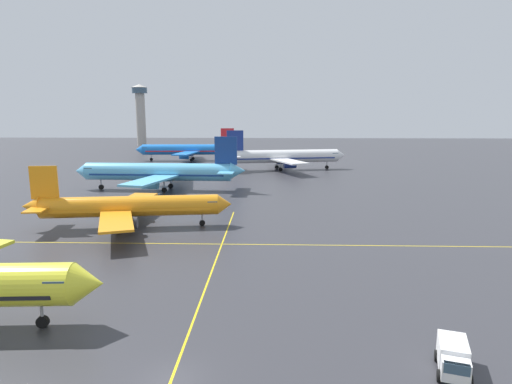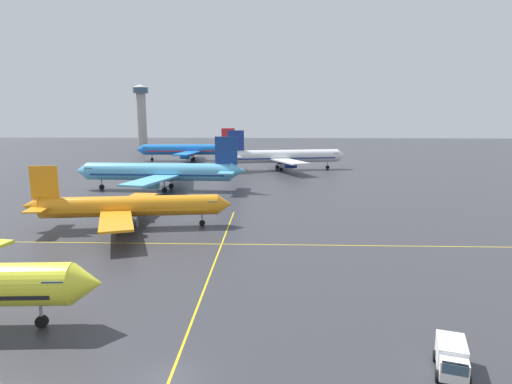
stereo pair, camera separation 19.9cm
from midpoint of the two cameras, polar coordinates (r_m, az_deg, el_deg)
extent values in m
plane|color=#333338|center=(32.40, -11.33, -23.19)|extent=(600.00, 600.00, 0.00)
cone|color=yellow|center=(39.22, -21.43, -11.23)|extent=(2.68, 3.67, 3.51)
cube|color=#385166|center=(39.80, -24.47, -10.34)|extent=(1.92, 3.40, 0.66)
cylinder|color=#99999E|center=(41.56, -26.64, -13.83)|extent=(0.26, 0.26, 1.55)
cylinder|color=black|center=(41.98, -26.53, -15.12)|extent=(1.06, 0.49, 1.04)
cylinder|color=orange|center=(70.53, -16.29, -1.82)|extent=(27.40, 7.03, 3.23)
cone|color=orange|center=(69.45, -4.25, -1.61)|extent=(2.64, 3.45, 3.17)
cone|color=orange|center=(74.58, -27.70, -1.69)|extent=(3.13, 3.42, 3.07)
cube|color=orange|center=(73.20, -26.33, 1.13)|extent=(4.09, 0.88, 5.10)
cube|color=orange|center=(71.61, -27.11, -2.09)|extent=(3.32, 4.76, 0.20)
cube|color=orange|center=(76.30, -25.77, -1.28)|extent=(3.32, 4.76, 0.20)
cube|color=orange|center=(63.88, -18.13, -3.63)|extent=(8.54, 13.50, 0.34)
cube|color=orange|center=(77.75, -15.98, -1.09)|extent=(5.28, 13.03, 0.34)
cylinder|color=#333338|center=(66.61, -16.73, -3.97)|extent=(3.11, 2.18, 1.79)
cylinder|color=#333338|center=(75.09, -15.53, -2.32)|extent=(3.11, 2.18, 1.79)
cube|color=#385166|center=(69.32, -5.87, -1.27)|extent=(1.93, 3.16, 0.60)
cube|color=orange|center=(70.61, -16.28, -2.14)|extent=(25.25, 6.76, 0.31)
cylinder|color=#99999E|center=(69.89, -7.23, -3.34)|extent=(0.24, 0.24, 1.40)
cylinder|color=black|center=(70.11, -7.22, -4.09)|extent=(0.98, 0.51, 0.94)
cylinder|color=#99999E|center=(69.19, -17.91, -3.91)|extent=(0.24, 0.24, 1.40)
cylinder|color=black|center=(69.42, -17.87, -4.66)|extent=(0.98, 0.51, 0.94)
cylinder|color=#99999E|center=(73.41, -17.23, -3.07)|extent=(0.24, 0.24, 1.40)
cylinder|color=black|center=(73.62, -17.19, -3.78)|extent=(0.98, 0.51, 0.94)
cylinder|color=#5BB7E5|center=(103.81, -12.90, 2.63)|extent=(34.59, 5.48, 4.09)
cone|color=#5BB7E5|center=(110.71, -22.17, 2.59)|extent=(2.96, 4.12, 4.01)
cone|color=#5BB7E5|center=(99.85, -2.45, 2.83)|extent=(3.60, 4.02, 3.89)
cube|color=navy|center=(99.72, -4.07, 5.48)|extent=(5.18, 0.60, 6.46)
cube|color=#5BB7E5|center=(103.31, -3.49, 3.07)|extent=(3.67, 5.73, 0.26)
cube|color=#5BB7E5|center=(96.97, -4.00, 2.60)|extent=(3.67, 5.73, 0.26)
cube|color=#5BB7E5|center=(112.31, -11.01, 2.93)|extent=(8.23, 16.86, 0.43)
cube|color=#5BB7E5|center=(94.94, -13.87, 1.50)|extent=(9.42, 17.03, 0.43)
cylinder|color=#5BB7E5|center=(109.45, -12.12, 1.96)|extent=(3.75, 2.41, 2.26)
cylinder|color=#5BB7E5|center=(98.88, -13.92, 1.02)|extent=(3.75, 2.41, 2.26)
cube|color=#385166|center=(109.56, -21.03, 2.91)|extent=(2.09, 3.84, 0.75)
cube|color=navy|center=(103.87, -12.89, 2.35)|extent=(31.83, 5.41, 0.39)
cylinder|color=#99999E|center=(109.09, -19.89, 1.23)|extent=(0.30, 0.30, 1.78)
cylinder|color=black|center=(109.27, -19.86, 0.62)|extent=(1.20, 0.53, 1.18)
cylinder|color=#99999E|center=(106.23, -11.30, 1.42)|extent=(0.30, 0.30, 1.78)
cylinder|color=black|center=(106.42, -11.27, 0.79)|extent=(1.20, 0.53, 1.18)
cylinder|color=#99999E|center=(100.92, -12.14, 0.93)|extent=(0.30, 0.30, 1.78)
cylinder|color=black|center=(101.11, -12.11, 0.27)|extent=(1.20, 0.53, 1.18)
cylinder|color=white|center=(139.06, 3.86, 4.75)|extent=(34.72, 10.80, 4.11)
cone|color=white|center=(144.49, 11.12, 4.79)|extent=(3.54, 4.50, 4.03)
cone|color=white|center=(135.94, -4.00, 4.81)|extent=(4.16, 4.50, 3.90)
cube|color=navy|center=(135.87, -2.83, 6.78)|extent=(5.16, 1.40, 6.48)
cube|color=white|center=(132.96, -2.88, 4.70)|extent=(4.49, 6.19, 0.26)
cube|color=white|center=(139.38, -3.19, 4.95)|extent=(4.49, 6.19, 0.26)
cube|color=white|center=(129.99, 4.32, 4.07)|extent=(11.57, 17.11, 0.43)
cube|color=white|center=(147.81, 2.63, 4.84)|extent=(5.82, 16.28, 0.43)
cylinder|color=navy|center=(133.89, 4.49, 3.65)|extent=(4.05, 2.95, 2.27)
cylinder|color=navy|center=(144.76, 3.42, 4.16)|extent=(4.05, 2.95, 2.27)
cube|color=#385166|center=(143.58, 10.20, 5.03)|extent=(2.65, 4.09, 0.76)
cube|color=navy|center=(139.11, 3.86, 4.54)|extent=(32.02, 10.30, 0.39)
cylinder|color=#99999E|center=(143.20, 9.34, 3.73)|extent=(0.30, 0.30, 1.78)
cylinder|color=black|center=(143.34, 9.33, 3.26)|extent=(1.26, 0.71, 1.19)
cylinder|color=#99999E|center=(136.14, 3.23, 3.52)|extent=(0.30, 0.30, 1.78)
cylinder|color=black|center=(136.28, 3.22, 3.02)|extent=(1.26, 0.71, 1.19)
cylinder|color=#99999E|center=(141.59, 2.73, 3.78)|extent=(0.30, 0.30, 1.78)
cylinder|color=black|center=(141.73, 2.73, 3.31)|extent=(1.26, 0.71, 1.19)
cylinder|color=blue|center=(168.70, -9.21, 5.57)|extent=(33.82, 5.93, 4.00)
cone|color=blue|center=(172.10, -15.25, 5.43)|extent=(2.96, 4.07, 3.92)
cone|color=blue|center=(167.19, -2.88, 5.79)|extent=(3.58, 3.98, 3.80)
cube|color=red|center=(166.99, -3.84, 7.33)|extent=(5.06, 0.67, 6.31)
cube|color=blue|center=(170.40, -3.60, 5.87)|extent=(3.67, 5.65, 0.25)
cube|color=blue|center=(164.12, -3.69, 5.70)|extent=(3.67, 5.65, 0.25)
cube|color=blue|center=(177.46, -8.48, 5.61)|extent=(9.44, 16.66, 0.42)
cube|color=blue|center=(159.79, -9.25, 5.09)|extent=(7.79, 16.42, 0.42)
cylinder|color=blue|center=(174.30, -9.02, 5.06)|extent=(3.70, 2.41, 2.21)
cylinder|color=blue|center=(163.51, -9.52, 4.71)|extent=(3.70, 2.41, 2.21)
cube|color=#385166|center=(171.50, -14.47, 5.65)|extent=(2.10, 3.78, 0.74)
cube|color=red|center=(168.75, -9.20, 5.40)|extent=(31.14, 5.82, 0.38)
cylinder|color=#99999E|center=(171.30, -13.73, 4.61)|extent=(0.29, 0.29, 1.73)
cylinder|color=black|center=(171.41, -13.72, 4.23)|extent=(1.18, 0.54, 1.16)
cylinder|color=#99999E|center=(171.36, -8.36, 4.80)|extent=(0.29, 0.29, 1.73)
cylinder|color=black|center=(171.47, -8.35, 4.42)|extent=(1.18, 0.54, 1.16)
cylinder|color=#99999E|center=(165.96, -8.59, 4.62)|extent=(0.29, 0.29, 1.73)
cylinder|color=black|center=(166.08, -8.58, 4.22)|extent=(1.18, 0.54, 1.16)
cube|color=yellow|center=(60.29, -4.64, -6.89)|extent=(146.70, 0.20, 0.01)
cube|color=yellow|center=(44.94, -7.06, -13.08)|extent=(0.20, 72.54, 0.01)
cube|color=white|center=(35.14, 24.44, -18.74)|extent=(2.70, 3.43, 1.70)
cube|color=white|center=(33.52, 24.74, -20.54)|extent=(2.10, 1.77, 1.40)
cube|color=#385166|center=(32.92, 24.88, -20.45)|extent=(1.64, 0.81, 0.70)
cylinder|color=black|center=(33.82, 22.92, -21.49)|extent=(0.50, 0.85, 0.80)
cylinder|color=black|center=(34.04, 26.34, -21.54)|extent=(0.50, 0.85, 0.80)
cylinder|color=black|center=(36.06, 22.64, -19.35)|extent=(0.50, 0.85, 0.80)
cylinder|color=black|center=(36.27, 25.81, -19.42)|extent=(0.50, 0.85, 0.80)
cylinder|color=#ADA89E|center=(257.27, -15.02, 9.24)|extent=(5.20, 5.20, 29.33)
cylinder|color=#385166|center=(257.59, -15.19, 12.86)|extent=(8.40, 8.40, 3.20)
cone|color=#ADA89E|center=(257.73, -15.22, 13.41)|extent=(8.82, 8.82, 1.80)
camera|label=1|loc=(0.10, -90.08, -0.01)|focal=30.21mm
camera|label=2|loc=(0.10, 89.92, 0.01)|focal=30.21mm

